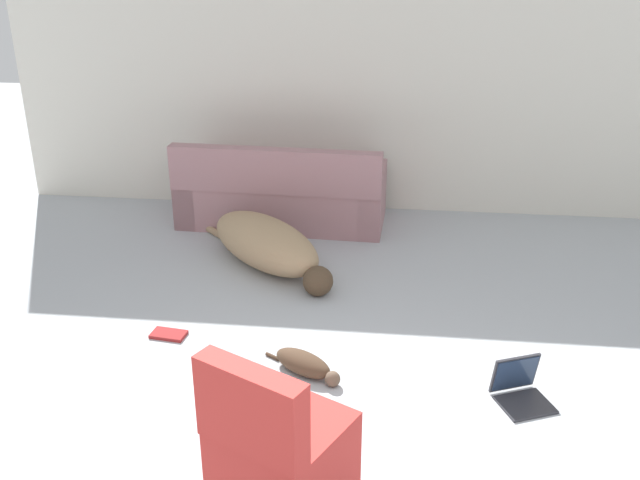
% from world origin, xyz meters
% --- Properties ---
extents(wall_back, '(7.09, 0.06, 2.67)m').
position_xyz_m(wall_back, '(0.00, 4.48, 1.33)').
color(wall_back, silver).
rests_on(wall_back, ground_plane).
extents(couch, '(1.91, 0.85, 0.80)m').
position_xyz_m(couch, '(-0.89, 3.97, 0.26)').
color(couch, '#A3757A').
rests_on(couch, ground_plane).
extents(dog, '(1.34, 1.31, 0.40)m').
position_xyz_m(dog, '(-0.86, 3.03, 0.19)').
color(dog, '#A38460').
rests_on(dog, ground_plane).
extents(cat, '(0.53, 0.37, 0.13)m').
position_xyz_m(cat, '(-0.35, 1.53, 0.07)').
color(cat, '#473323').
rests_on(cat, ground_plane).
extents(laptop_open, '(0.38, 0.38, 0.26)m').
position_xyz_m(laptop_open, '(0.93, 1.42, 0.08)').
color(laptop_open, '#2D2D33').
rests_on(laptop_open, ground_plane).
extents(book_red, '(0.25, 0.16, 0.02)m').
position_xyz_m(book_red, '(-1.34, 1.86, 0.01)').
color(book_red, maroon).
rests_on(book_red, ground_plane).
extents(side_chair, '(0.73, 0.74, 0.86)m').
position_xyz_m(side_chair, '(-0.33, 0.43, 0.30)').
color(side_chair, '#B72D28').
rests_on(side_chair, ground_plane).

